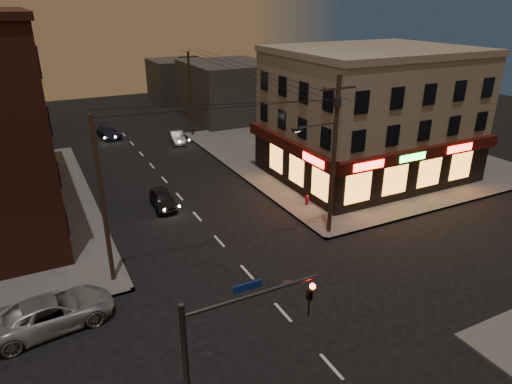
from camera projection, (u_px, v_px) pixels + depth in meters
ground at (283, 312)px, 22.16m from camera, size 120.00×120.00×0.00m
sidewalk_ne at (344, 153)px, 45.28m from camera, size 24.00×28.00×0.15m
pizza_building at (369, 114)px, 37.80m from camera, size 15.85×12.85×10.50m
bg_building_ne_a at (229, 90)px, 57.90m from camera, size 10.00×12.00×7.00m
bg_building_ne_b at (179, 80)px, 68.76m from camera, size 8.00×8.00×6.00m
utility_pole_main at (333, 149)px, 27.50m from camera, size 4.20×0.44×10.00m
utility_pole_far at (190, 94)px, 49.51m from camera, size 0.26×0.26×9.00m
utility_pole_west at (103, 202)px, 22.86m from camera, size 0.24×0.24×9.00m
traffic_signal at (219, 357)px, 13.62m from camera, size 4.49×0.32×6.47m
suv_cross at (53, 312)px, 20.99m from camera, size 5.72×3.14×1.52m
sedan_near at (163, 199)px, 33.25m from camera, size 1.80×3.89×1.29m
sedan_mid at (177, 137)px, 48.55m from camera, size 1.70×3.83×1.22m
sedan_far at (109, 132)px, 50.22m from camera, size 2.34×4.67×1.30m
fire_hydrant at (307, 199)px, 33.41m from camera, size 0.33×0.33×0.75m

